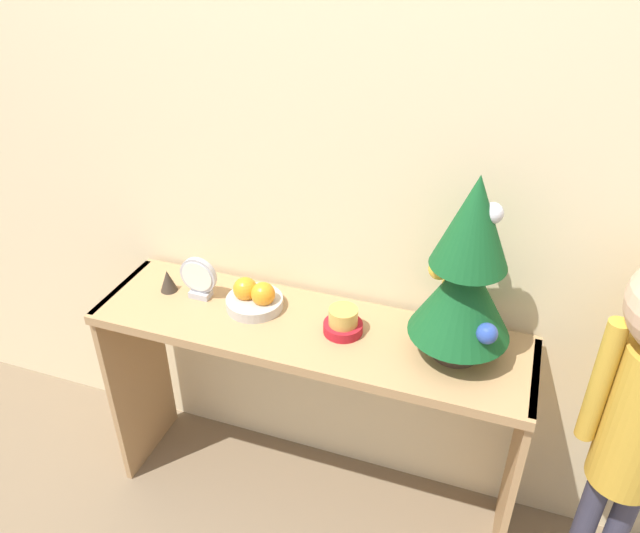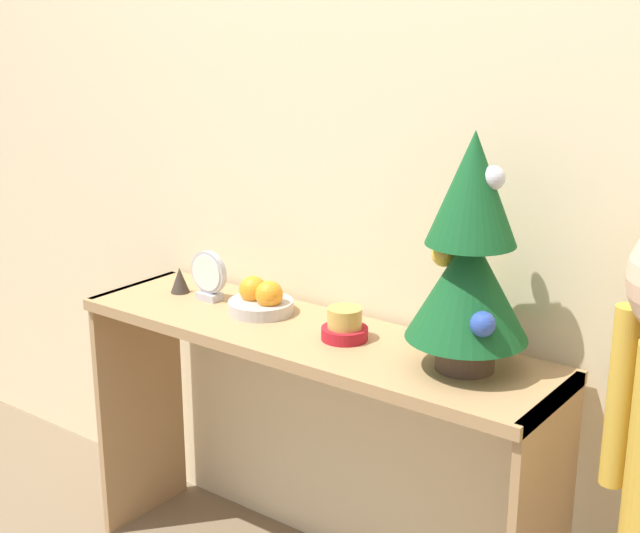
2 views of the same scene
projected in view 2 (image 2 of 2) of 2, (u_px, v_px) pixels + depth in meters
back_wall at (361, 114)px, 2.22m from camera, size 7.00×0.05×2.50m
console_table at (308, 391)px, 2.25m from camera, size 1.29×0.35×0.74m
mini_tree at (470, 255)px, 1.90m from camera, size 0.27×0.27×0.53m
fruit_bowl at (261, 300)px, 2.33m from camera, size 0.17×0.17×0.09m
singing_bowl at (345, 326)px, 2.14m from camera, size 0.11×0.11×0.08m
desk_clock at (209, 276)px, 2.42m from camera, size 0.12×0.04×0.14m
figurine at (180, 280)px, 2.49m from camera, size 0.05×0.05×0.07m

